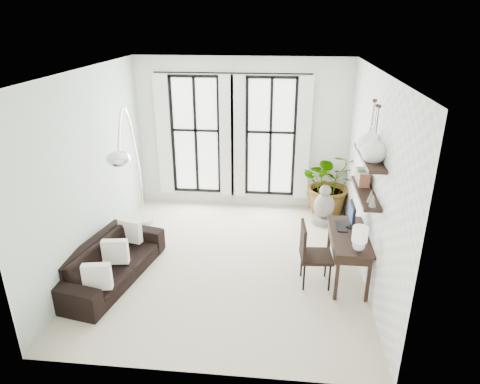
# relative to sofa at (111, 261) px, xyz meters

# --- Properties ---
(floor) EXTENTS (5.00, 5.00, 0.00)m
(floor) POSITION_rel_sofa_xyz_m (1.80, 0.68, -0.32)
(floor) COLOR beige
(floor) RESTS_ON ground
(ceiling) EXTENTS (5.00, 5.00, 0.00)m
(ceiling) POSITION_rel_sofa_xyz_m (1.80, 0.68, 2.88)
(ceiling) COLOR white
(ceiling) RESTS_ON wall_back
(wall_left) EXTENTS (0.00, 5.00, 5.00)m
(wall_left) POSITION_rel_sofa_xyz_m (-0.45, 0.68, 1.28)
(wall_left) COLOR #AFC3B3
(wall_left) RESTS_ON floor
(wall_right) EXTENTS (0.00, 5.00, 5.00)m
(wall_right) POSITION_rel_sofa_xyz_m (4.05, 0.68, 1.28)
(wall_right) COLOR white
(wall_right) RESTS_ON floor
(wall_back) EXTENTS (4.50, 0.00, 4.50)m
(wall_back) POSITION_rel_sofa_xyz_m (1.80, 3.18, 1.28)
(wall_back) COLOR white
(wall_back) RESTS_ON floor
(windows) EXTENTS (3.26, 0.13, 2.65)m
(windows) POSITION_rel_sofa_xyz_m (1.60, 3.11, 1.24)
(windows) COLOR white
(windows) RESTS_ON wall_back
(wall_shelves) EXTENTS (0.25, 1.30, 0.60)m
(wall_shelves) POSITION_rel_sofa_xyz_m (3.91, 0.45, 1.41)
(wall_shelves) COLOR black
(wall_shelves) RESTS_ON wall_right
(sofa) EXTENTS (1.25, 2.28, 0.63)m
(sofa) POSITION_rel_sofa_xyz_m (0.00, 0.00, 0.00)
(sofa) COLOR black
(sofa) RESTS_ON floor
(throw_pillows) EXTENTS (0.40, 1.52, 0.40)m
(throw_pillows) POSITION_rel_sofa_xyz_m (0.10, 0.00, 0.18)
(throw_pillows) COLOR silver
(throw_pillows) RESTS_ON sofa
(plant) EXTENTS (1.46, 1.33, 1.43)m
(plant) POSITION_rel_sofa_xyz_m (3.70, 2.83, 0.40)
(plant) COLOR #2D7228
(plant) RESTS_ON floor
(desk) EXTENTS (0.56, 1.33, 1.18)m
(desk) POSITION_rel_sofa_xyz_m (3.75, 0.36, 0.42)
(desk) COLOR black
(desk) RESTS_ON floor
(desk_chair) EXTENTS (0.52, 0.52, 1.03)m
(desk_chair) POSITION_rel_sofa_xyz_m (3.15, 0.19, 0.27)
(desk_chair) COLOR black
(desk_chair) RESTS_ON floor
(arc_lamp) EXTENTS (0.77, 2.30, 2.63)m
(arc_lamp) POSITION_rel_sofa_xyz_m (0.10, 1.00, 1.73)
(arc_lamp) COLOR silver
(arc_lamp) RESTS_ON floor
(buddha) EXTENTS (0.46, 0.46, 0.83)m
(buddha) POSITION_rel_sofa_xyz_m (3.54, 2.37, 0.03)
(buddha) COLOR gray
(buddha) RESTS_ON floor
(vase_a) EXTENTS (0.37, 0.37, 0.38)m
(vase_a) POSITION_rel_sofa_xyz_m (3.91, 0.16, 1.95)
(vase_a) COLOR white
(vase_a) RESTS_ON shelf_upper
(vase_b) EXTENTS (0.37, 0.37, 0.38)m
(vase_b) POSITION_rel_sofa_xyz_m (3.91, 0.56, 1.95)
(vase_b) COLOR white
(vase_b) RESTS_ON shelf_upper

